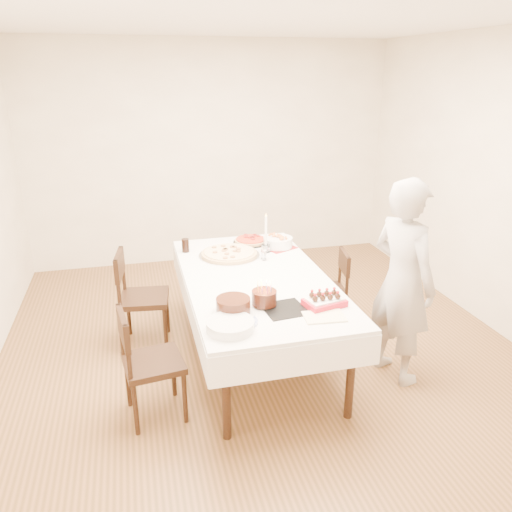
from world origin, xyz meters
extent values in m
plane|color=brown|center=(0.00, 0.00, 0.00)|extent=(5.00, 5.00, 0.00)
cube|color=#F1E6CB|center=(0.00, 2.50, 1.35)|extent=(4.50, 0.04, 2.70)
cube|color=#F1E6CB|center=(0.00, -2.50, 1.35)|extent=(4.50, 0.04, 2.70)
cube|color=#F1E6CB|center=(2.25, 0.00, 1.35)|extent=(0.04, 5.00, 2.70)
plane|color=white|center=(0.00, 0.00, 2.70)|extent=(5.00, 5.00, 0.00)
cube|color=white|center=(-0.08, -0.03, 0.38)|extent=(1.68, 2.37, 0.75)
imported|color=#A29D99|center=(0.95, -0.55, 0.81)|extent=(0.54, 0.68, 1.62)
cylinder|color=beige|center=(-0.19, 0.50, 0.77)|extent=(0.66, 0.66, 0.04)
cylinder|color=red|center=(0.08, 0.81, 0.77)|extent=(0.37, 0.37, 0.04)
cube|color=#B21E1E|center=(0.30, 0.62, 0.75)|extent=(0.36, 0.36, 0.01)
cylinder|color=white|center=(0.30, 0.62, 0.80)|extent=(0.29, 0.29, 0.09)
cylinder|color=white|center=(0.15, 0.52, 0.94)|extent=(0.11, 0.11, 0.37)
cylinder|color=black|center=(-0.56, 0.71, 0.81)|extent=(0.07, 0.07, 0.13)
cylinder|color=#38180E|center=(-0.39, -0.64, 0.81)|extent=(0.40, 0.40, 0.12)
cube|color=black|center=(-0.03, -0.65, 0.75)|extent=(0.32, 0.32, 0.01)
cylinder|color=#3B1A10|center=(-0.15, -0.56, 0.85)|extent=(0.21, 0.21, 0.17)
cube|color=beige|center=(0.20, -0.84, 0.75)|extent=(0.29, 0.21, 0.02)
cylinder|color=white|center=(-0.46, -0.85, 0.78)|extent=(0.33, 0.33, 0.06)
cylinder|color=white|center=(-0.38, -0.76, 0.76)|extent=(0.29, 0.29, 0.01)
camera|label=1|loc=(-1.00, -3.67, 2.34)|focal=35.00mm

